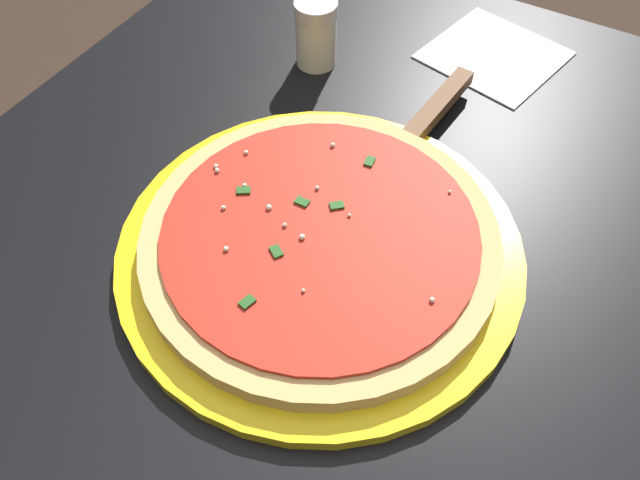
{
  "coord_description": "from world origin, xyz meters",
  "views": [
    {
      "loc": [
        -0.26,
        -0.19,
        1.2
      ],
      "look_at": [
        0.04,
        -0.02,
        0.76
      ],
      "focal_mm": 37.21,
      "sensor_mm": 36.0,
      "label": 1
    }
  ],
  "objects_px": {
    "serving_plate": "(320,250)",
    "parmesan_shaker": "(316,33)",
    "pizza": "(320,239)",
    "pizza_server": "(416,132)",
    "napkin_folded_right": "(494,55)"
  },
  "relations": [
    {
      "from": "serving_plate",
      "to": "pizza_server",
      "type": "xyz_separation_m",
      "value": [
        0.16,
        -0.01,
        0.01
      ]
    },
    {
      "from": "serving_plate",
      "to": "parmesan_shaker",
      "type": "height_order",
      "value": "parmesan_shaker"
    },
    {
      "from": "napkin_folded_right",
      "to": "pizza_server",
      "type": "bearing_deg",
      "value": 174.55
    },
    {
      "from": "pizza",
      "to": "napkin_folded_right",
      "type": "height_order",
      "value": "pizza"
    },
    {
      "from": "serving_plate",
      "to": "pizza",
      "type": "distance_m",
      "value": 0.02
    },
    {
      "from": "pizza",
      "to": "pizza_server",
      "type": "height_order",
      "value": "pizza"
    },
    {
      "from": "pizza_server",
      "to": "parmesan_shaker",
      "type": "height_order",
      "value": "parmesan_shaker"
    },
    {
      "from": "pizza",
      "to": "napkin_folded_right",
      "type": "bearing_deg",
      "value": -5.01
    },
    {
      "from": "pizza",
      "to": "serving_plate",
      "type": "bearing_deg",
      "value": -99.66
    },
    {
      "from": "napkin_folded_right",
      "to": "parmesan_shaker",
      "type": "xyz_separation_m",
      "value": [
        -0.11,
        0.17,
        0.04
      ]
    },
    {
      "from": "serving_plate",
      "to": "pizza",
      "type": "relative_size",
      "value": 1.15
    },
    {
      "from": "pizza_server",
      "to": "parmesan_shaker",
      "type": "xyz_separation_m",
      "value": [
        0.07,
        0.15,
        0.02
      ]
    },
    {
      "from": "pizza",
      "to": "parmesan_shaker",
      "type": "relative_size",
      "value": 4.08
    },
    {
      "from": "pizza_server",
      "to": "parmesan_shaker",
      "type": "distance_m",
      "value": 0.17
    },
    {
      "from": "serving_plate",
      "to": "parmesan_shaker",
      "type": "distance_m",
      "value": 0.27
    }
  ]
}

